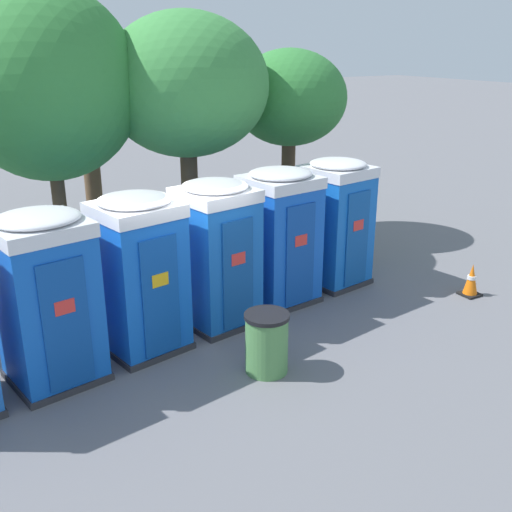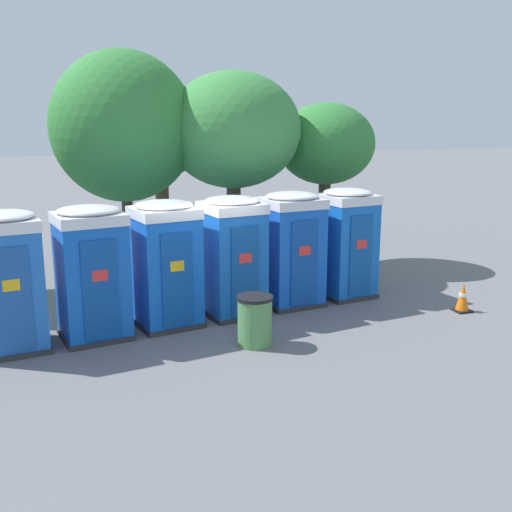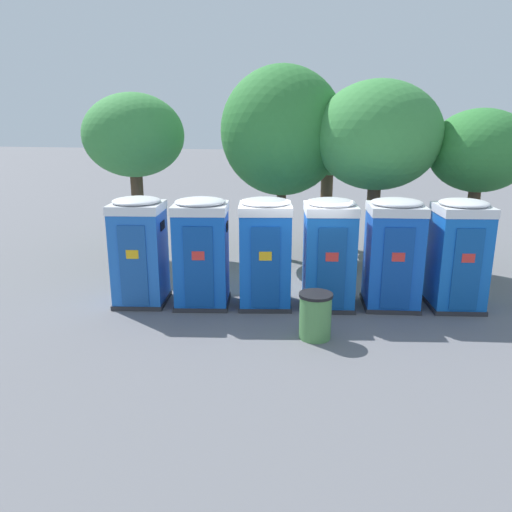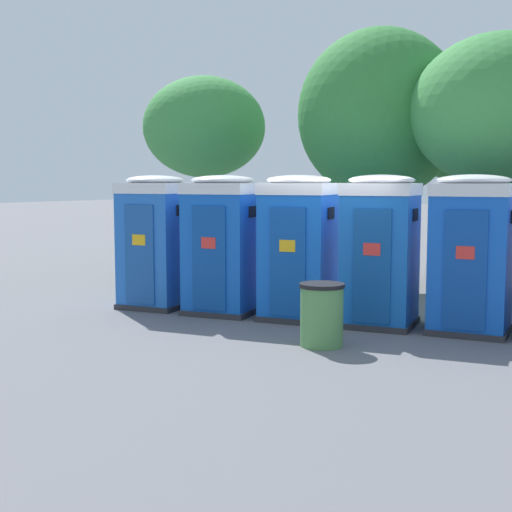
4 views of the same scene
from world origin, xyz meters
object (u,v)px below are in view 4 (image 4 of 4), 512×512
object	(u,v)px
street_tree_0	(380,115)
street_tree_2	(204,129)
street_tree_4	(462,141)
portapotty_2	(298,247)
portapotty_3	(380,250)
street_tree_1	(500,112)
portapotty_4	(471,254)
trash_can	(322,315)
portapotty_0	(156,241)
portapotty_1	(223,244)

from	to	relation	value
street_tree_0	street_tree_2	size ratio (longest dim) A/B	1.15
street_tree_0	street_tree_4	bearing A→B (deg)	58.06
portapotty_2	portapotty_3	distance (m)	1.47
portapotty_3	street_tree_1	xyz separation A→B (m)	(1.01, 3.37, 2.50)
portapotty_4	trash_can	size ratio (longest dim) A/B	2.71
portapotty_3	street_tree_2	size ratio (longest dim) A/B	0.51
portapotty_2	street_tree_4	size ratio (longest dim) A/B	0.57
portapotty_2	street_tree_4	world-z (taller)	street_tree_4
portapotty_4	street_tree_2	world-z (taller)	street_tree_2
street_tree_4	portapotty_2	bearing A→B (deg)	-98.98
portapotty_4	street_tree_0	distance (m)	5.42
portapotty_0	portapotty_1	distance (m)	1.47
portapotty_3	street_tree_0	bearing A→B (deg)	114.18
street_tree_1	trash_can	xyz separation A→B (m)	(-1.12, -5.23, -3.31)
portapotty_0	street_tree_2	size ratio (longest dim) A/B	0.51
portapotty_1	portapotty_4	xyz separation A→B (m)	(4.33, 0.79, 0.00)
street_tree_4	trash_can	xyz separation A→B (m)	(0.38, -7.67, -2.89)
trash_can	street_tree_2	bearing A→B (deg)	139.70
portapotty_3	portapotty_4	bearing A→B (deg)	11.42
portapotty_0	street_tree_0	size ratio (longest dim) A/B	0.44
street_tree_2	portapotty_1	bearing A→B (deg)	-49.00
portapotty_1	portapotty_3	bearing A→B (deg)	9.87
portapotty_4	street_tree_0	bearing A→B (deg)	131.69
street_tree_1	street_tree_2	size ratio (longest dim) A/B	1.06
portapotty_2	street_tree_1	xyz separation A→B (m)	(2.45, 3.60, 2.50)
street_tree_4	trash_can	distance (m)	8.21
portapotty_4	street_tree_1	distance (m)	3.99
street_tree_0	street_tree_2	bearing A→B (deg)	-173.09
portapotty_4	street_tree_1	xyz separation A→B (m)	(-0.43, 3.08, 2.50)
portapotty_0	street_tree_2	bearing A→B (deg)	114.86
portapotty_1	street_tree_2	bearing A→B (deg)	131.00
portapotty_0	portapotty_3	xyz separation A→B (m)	(4.34, 0.69, 0.00)
street_tree_4	portapotty_1	bearing A→B (deg)	-110.77
portapotty_0	street_tree_0	distance (m)	5.85
street_tree_0	street_tree_4	size ratio (longest dim) A/B	1.30
portapotty_2	street_tree_2	xyz separation A→B (m)	(-4.75, 3.53, 2.45)
portapotty_0	street_tree_1	xyz separation A→B (m)	(5.35, 4.06, 2.50)
street_tree_2	street_tree_4	distance (m)	6.24
trash_can	portapotty_2	bearing A→B (deg)	129.37
portapotty_0	trash_can	xyz separation A→B (m)	(4.23, -1.16, -0.81)
portapotty_1	portapotty_3	size ratio (longest dim) A/B	1.00
portapotty_2	street_tree_2	size ratio (longest dim) A/B	0.51
street_tree_4	street_tree_1	bearing A→B (deg)	-58.51
portapotty_2	street_tree_0	size ratio (longest dim) A/B	0.44
portapotty_2	street_tree_1	world-z (taller)	street_tree_1
portapotty_4	street_tree_4	world-z (taller)	street_tree_4
portapotty_3	portapotty_1	bearing A→B (deg)	-170.13
street_tree_0	portapotty_2	bearing A→B (deg)	-86.11
street_tree_0	street_tree_1	bearing A→B (deg)	-9.76
street_tree_0	street_tree_2	distance (m)	4.51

